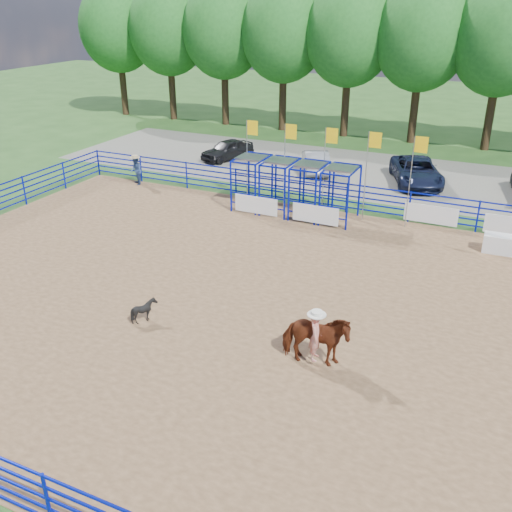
% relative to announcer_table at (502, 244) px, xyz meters
% --- Properties ---
extents(ground, '(120.00, 120.00, 0.00)m').
position_rel_announcer_table_xyz_m(ground, '(-7.16, -8.06, -0.40)').
color(ground, '#376327').
rests_on(ground, ground).
extents(arena_dirt, '(30.00, 20.00, 0.02)m').
position_rel_announcer_table_xyz_m(arena_dirt, '(-7.16, -8.06, -0.39)').
color(arena_dirt, olive).
rests_on(arena_dirt, ground).
extents(gravel_strip, '(40.00, 10.00, 0.01)m').
position_rel_announcer_table_xyz_m(gravel_strip, '(-7.16, 8.94, -0.40)').
color(gravel_strip, slate).
rests_on(gravel_strip, ground).
extents(announcer_table, '(1.45, 0.72, 0.76)m').
position_rel_announcer_table_xyz_m(announcer_table, '(0.00, 0.00, 0.00)').
color(announcer_table, silver).
rests_on(announcer_table, arena_dirt).
extents(horse_and_rider, '(2.11, 1.24, 2.49)m').
position_rel_announcer_table_xyz_m(horse_and_rider, '(-4.33, -10.58, 0.54)').
color(horse_and_rider, '#602813').
rests_on(horse_and_rider, arena_dirt).
extents(calf, '(0.85, 0.78, 0.80)m').
position_rel_announcer_table_xyz_m(calf, '(-10.13, -10.66, 0.02)').
color(calf, black).
rests_on(calf, arena_dirt).
extents(spectator_cowboy, '(0.97, 0.96, 1.63)m').
position_rel_announcer_table_xyz_m(spectator_cowboy, '(-19.07, 1.36, 0.44)').
color(spectator_cowboy, navy).
rests_on(spectator_cowboy, arena_dirt).
extents(car_a, '(2.71, 3.97, 1.26)m').
position_rel_announcer_table_xyz_m(car_a, '(-16.97, 8.27, 0.24)').
color(car_a, black).
rests_on(car_a, gravel_strip).
extents(car_b, '(2.93, 4.18, 1.31)m').
position_rel_announcer_table_xyz_m(car_b, '(-10.89, 7.99, 0.26)').
color(car_b, gray).
rests_on(car_b, gravel_strip).
extents(car_c, '(4.02, 5.60, 1.42)m').
position_rel_announcer_table_xyz_m(car_c, '(-4.98, 8.10, 0.32)').
color(car_c, '#151B34').
rests_on(car_c, gravel_strip).
extents(perimeter_fence, '(30.10, 20.10, 1.50)m').
position_rel_announcer_table_xyz_m(perimeter_fence, '(-7.16, -8.06, 0.35)').
color(perimeter_fence, '#0817BD').
rests_on(perimeter_fence, ground).
extents(chute_assembly, '(19.32, 2.41, 4.20)m').
position_rel_announcer_table_xyz_m(chute_assembly, '(-9.06, 0.78, 0.86)').
color(chute_assembly, '#0817BD').
rests_on(chute_assembly, ground).
extents(treeline, '(56.40, 6.40, 11.24)m').
position_rel_announcer_table_xyz_m(treeline, '(-7.16, 17.94, 7.13)').
color(treeline, '#3F2B19').
rests_on(treeline, ground).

